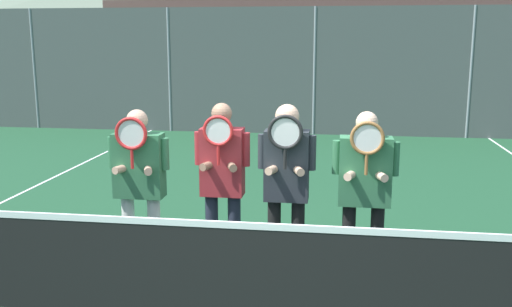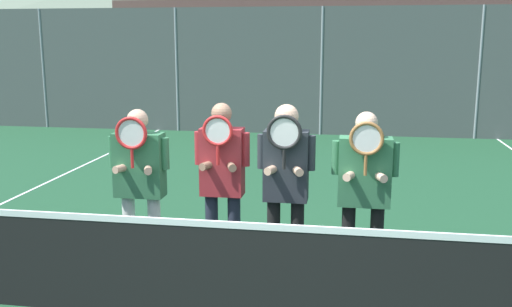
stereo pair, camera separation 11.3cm
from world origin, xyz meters
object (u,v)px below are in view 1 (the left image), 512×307
player_center_right (286,178)px  player_center_left (222,176)px  car_left_of_center (228,88)px  player_rightmost (365,184)px  player_leftmost (139,177)px  car_far_left (79,85)px  car_center (393,87)px

player_center_right → player_center_left: bearing=170.2°
player_center_right → car_left_of_center: (-2.98, 12.34, -0.20)m
player_rightmost → car_left_of_center: bearing=106.9°
player_center_right → player_leftmost: bearing=178.6°
player_leftmost → player_center_right: player_center_right is taller
player_leftmost → player_center_left: size_ratio=0.96×
car_far_left → car_center: (10.01, 0.45, 0.01)m
player_center_left → car_center: size_ratio=0.40×
player_center_left → car_center: bearing=77.6°
player_leftmost → car_left_of_center: 12.39m
player_center_right → car_center: car_center is taller
player_rightmost → car_center: bearing=83.8°
player_center_left → car_far_left: 14.12m
car_far_left → car_center: size_ratio=0.93×
player_leftmost → car_far_left: size_ratio=0.41×
car_left_of_center → player_center_left: bearing=-79.2°
player_leftmost → car_left_of_center: player_leftmost is taller
player_center_right → car_center: size_ratio=0.40×
car_left_of_center → car_center: 5.10m
player_center_right → car_far_left: (-7.91, 12.23, -0.16)m
player_center_right → car_far_left: 14.56m
player_center_left → car_left_of_center: player_center_left is taller
player_rightmost → car_far_left: size_ratio=0.42×
car_far_left → player_center_right: bearing=-57.1°
player_rightmost → player_leftmost: bearing=-179.7°
car_center → player_leftmost: bearing=-105.9°
player_center_left → car_far_left: car_far_left is taller
player_center_left → player_center_right: bearing=-9.8°
player_leftmost → player_center_left: 0.84m
player_center_left → car_left_of_center: 12.44m
player_leftmost → car_left_of_center: size_ratio=0.37×
car_left_of_center → car_far_left: bearing=-178.7°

